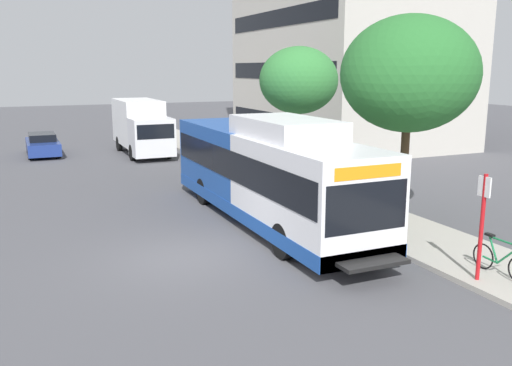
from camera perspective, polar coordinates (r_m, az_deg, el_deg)
name	(u,v)px	position (r m, az deg, el deg)	size (l,w,h in m)	color
ground_plane	(128,197)	(22.90, -13.20, -1.42)	(120.00, 120.00, 0.00)	#4C4C51
sidewalk_curb	(302,190)	(23.37, 4.86, -0.70)	(3.00, 56.00, 0.14)	#A8A399
transit_bus	(267,173)	(18.34, 1.12, 1.07)	(2.58, 12.25, 3.65)	white
bus_stop_sign_pole	(482,219)	(13.99, 22.52, -3.51)	(0.10, 0.36, 2.60)	red
bicycle_parked	(501,260)	(14.75, 24.19, -7.30)	(0.52, 1.76, 1.02)	black
street_tree_near_stop	(409,74)	(18.62, 15.68, 10.86)	(4.43, 4.43, 6.71)	#4C3823
street_tree_mid_block	(299,81)	(25.68, 4.47, 10.59)	(3.64, 3.64, 6.00)	#4C3823
parked_car_far_lane	(43,144)	(35.28, -21.36, 3.77)	(1.80, 4.50, 1.33)	navy
box_truck_background	(141,126)	(33.98, -11.89, 5.88)	(2.32, 7.01, 3.25)	silver
lattice_comm_tower	(261,24)	(54.84, 0.52, 16.22)	(1.10, 1.10, 28.01)	#B7B7BC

